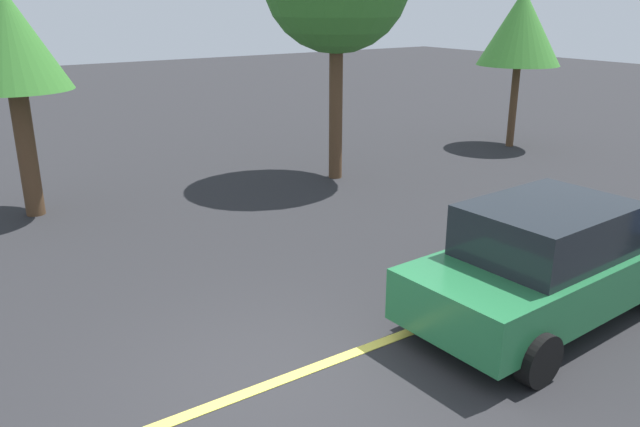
# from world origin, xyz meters

# --- Properties ---
(ground_plane) EXTENTS (80.00, 80.00, 0.00)m
(ground_plane) POSITION_xyz_m (0.00, 0.00, 0.00)
(ground_plane) COLOR #262628
(lane_marking_centre) EXTENTS (28.00, 0.16, 0.01)m
(lane_marking_centre) POSITION_xyz_m (3.00, 0.00, 0.01)
(lane_marking_centre) COLOR #E0D14C
(car_green_behind_van) EXTENTS (4.50, 2.14, 1.67)m
(car_green_behind_van) POSITION_xyz_m (3.83, -0.74, 0.83)
(car_green_behind_van) COLOR #236B3D
(car_green_behind_van) RESTS_ON ground_plane
(tree_left_verge) EXTENTS (2.34, 2.34, 4.44)m
(tree_left_verge) POSITION_xyz_m (12.05, 6.67, 3.38)
(tree_left_verge) COLOR #513823
(tree_left_verge) RESTS_ON ground_plane
(tree_right_verge) EXTENTS (2.10, 2.10, 4.37)m
(tree_right_verge) POSITION_xyz_m (-0.98, 7.89, 3.35)
(tree_right_verge) COLOR #513823
(tree_right_verge) RESTS_ON ground_plane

